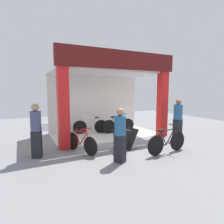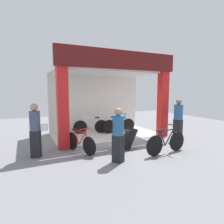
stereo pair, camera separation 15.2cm
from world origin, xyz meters
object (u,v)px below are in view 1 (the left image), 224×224
object	(u,v)px
sandwich_board_sign	(125,139)
pedestrian_1	(36,130)
bicycle_parked_0	(167,142)
pedestrian_0	(120,134)
bicycle_inside_1	(91,126)
bicycle_parked_1	(81,142)
pedestrian_2	(178,118)
bicycle_inside_0	(118,125)

from	to	relation	value
sandwich_board_sign	pedestrian_1	xyz separation A→B (m)	(-2.90, 0.47, 0.52)
bicycle_parked_0	pedestrian_0	size ratio (longest dim) A/B	1.06
bicycle_parked_0	pedestrian_1	world-z (taller)	pedestrian_1
bicycle_inside_1	pedestrian_0	xyz separation A→B (m)	(-0.46, -3.76, 0.46)
bicycle_parked_1	pedestrian_1	size ratio (longest dim) A/B	0.87
pedestrian_2	bicycle_inside_1	bearing A→B (deg)	139.30
sandwich_board_sign	bicycle_parked_0	bearing A→B (deg)	-44.36
pedestrian_0	pedestrian_2	distance (m)	3.67
bicycle_inside_1	pedestrian_1	world-z (taller)	pedestrian_1
bicycle_inside_1	sandwich_board_sign	xyz separation A→B (m)	(0.29, -2.76, -0.01)
sandwich_board_sign	pedestrian_2	distance (m)	2.78
pedestrian_0	pedestrian_2	size ratio (longest dim) A/B	0.93
sandwich_board_sign	pedestrian_2	size ratio (longest dim) A/B	0.51
pedestrian_1	bicycle_parked_0	bearing A→B (deg)	-20.65
bicycle_parked_0	pedestrian_0	distance (m)	1.85
sandwich_board_sign	pedestrian_1	distance (m)	2.99
pedestrian_0	pedestrian_2	world-z (taller)	pedestrian_2
sandwich_board_sign	pedestrian_0	size ratio (longest dim) A/B	0.55
bicycle_inside_0	sandwich_board_sign	size ratio (longest dim) A/B	1.97
bicycle_parked_0	sandwich_board_sign	bearing A→B (deg)	135.64
bicycle_inside_1	pedestrian_1	bearing A→B (deg)	-138.68
bicycle_inside_1	bicycle_parked_0	bearing A→B (deg)	-70.59
sandwich_board_sign	pedestrian_0	bearing A→B (deg)	-127.13
bicycle_parked_1	pedestrian_1	bearing A→B (deg)	174.22
bicycle_inside_0	pedestrian_1	size ratio (longest dim) A/B	1.02
bicycle_inside_1	pedestrian_1	xyz separation A→B (m)	(-2.61, -2.29, 0.51)
pedestrian_0	sandwich_board_sign	bearing A→B (deg)	52.87
pedestrian_0	pedestrian_2	bearing A→B (deg)	18.63
bicycle_inside_0	pedestrian_0	size ratio (longest dim) A/B	1.08
sandwich_board_sign	pedestrian_0	xyz separation A→B (m)	(-0.76, -1.00, 0.46)
bicycle_inside_0	pedestrian_2	size ratio (longest dim) A/B	1.00
pedestrian_0	bicycle_inside_0	bearing A→B (deg)	62.21
bicycle_inside_1	sandwich_board_sign	distance (m)	2.78
bicycle_inside_1	bicycle_inside_0	bearing A→B (deg)	-17.60
bicycle_parked_0	pedestrian_2	distance (m)	2.12
bicycle_parked_0	bicycle_parked_1	size ratio (longest dim) A/B	1.15
bicycle_parked_0	pedestrian_2	world-z (taller)	pedestrian_2
sandwich_board_sign	pedestrian_1	bearing A→B (deg)	170.80
pedestrian_2	bicycle_inside_0	bearing A→B (deg)	128.14
bicycle_parked_0	bicycle_parked_1	xyz separation A→B (m)	(-2.57, 1.35, -0.03)
bicycle_parked_1	bicycle_inside_1	bearing A→B (deg)	62.96
bicycle_inside_0	bicycle_parked_1	xyz separation A→B (m)	(-2.54, -2.02, -0.03)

